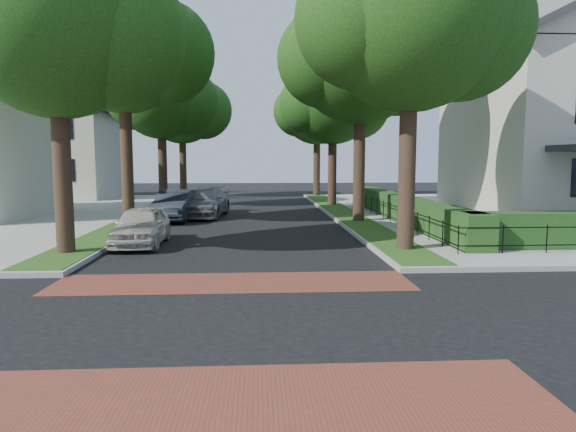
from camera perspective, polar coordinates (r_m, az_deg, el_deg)
The scene contains 19 objects.
ground at distance 10.05m, azimuth -7.00°, elevation -11.67°, with size 120.00×120.00×0.00m, color black.
crosswalk_far at distance 13.13m, azimuth -6.10°, elevation -7.36°, with size 9.00×2.20×0.01m, color brown.
crosswalk_near at distance 7.08m, azimuth -8.75°, elevation -19.61°, with size 9.00×2.20×0.01m, color brown.
grass_strip_ne at distance 29.18m, azimuth 6.08°, elevation 0.46°, with size 1.60×29.80×0.02m, color #254E16.
grass_strip_nw at distance 29.42m, azimuth -15.15°, elevation 0.32°, with size 1.60×29.80×0.02m, color #254E16.
tree_right_near at distance 18.08m, azimuth 13.60°, elevation 20.63°, with size 7.75×6.67×10.66m.
tree_right_mid at distance 25.76m, azimuth 8.23°, elevation 17.16°, with size 8.25×7.09×11.22m.
tree_right_far at distance 34.34m, azimuth 5.13°, elevation 12.61°, with size 7.25×6.23×9.74m.
tree_right_back at distance 43.26m, azimuth 3.36°, elevation 11.78°, with size 7.50×6.45×10.20m.
tree_left_near at distance 18.31m, azimuth -23.85°, elevation 18.93°, with size 7.50×6.45×10.20m.
tree_left_mid at distance 26.05m, azimuth -17.49°, elevation 17.61°, with size 8.00×6.88×11.48m.
tree_left_far at distance 34.54m, azimuth -13.72°, elevation 12.78°, with size 7.00×6.02×9.86m.
tree_left_back at distance 43.42m, azimuth -11.54°, elevation 11.84°, with size 7.75×6.66×10.44m.
hedge_main_road at distance 25.64m, azimuth 12.67°, elevation 0.87°, with size 1.00×18.00×1.20m, color #143A14.
fence_main_road at distance 25.45m, azimuth 10.93°, elevation 0.53°, with size 0.06×18.00×0.90m, color black, non-canonical shape.
house_left_far at distance 44.61m, azimuth -24.78°, elevation 8.19°, with size 10.00×9.00×10.14m.
parked_car_front at distance 19.29m, azimuth -16.01°, elevation -1.07°, with size 1.68×4.18×1.42m, color beige.
parked_car_middle at distance 26.83m, azimuth -12.41°, elevation 1.17°, with size 1.65×4.74×1.56m, color #202630.
parked_car_rear at distance 28.34m, azimuth -9.27°, elevation 1.49°, with size 2.18×5.36×1.56m, color slate.
Camera 1 is at (0.65, -9.54, 3.08)m, focal length 32.00 mm.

